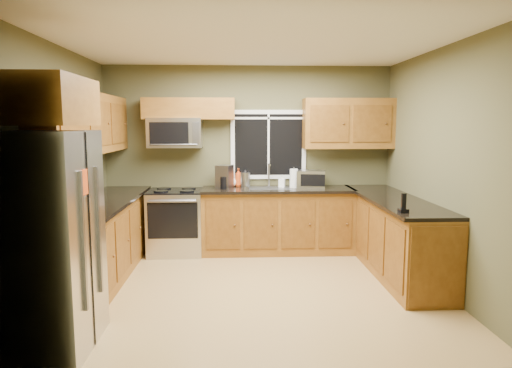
{
  "coord_description": "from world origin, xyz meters",
  "views": [
    {
      "loc": [
        -0.19,
        -4.98,
        1.85
      ],
      "look_at": [
        0.05,
        0.35,
        1.15
      ],
      "focal_mm": 32.0,
      "sensor_mm": 36.0,
      "label": 1
    }
  ],
  "objects": [
    {
      "name": "range",
      "position": [
        -1.05,
        1.47,
        0.47
      ],
      "size": [
        0.76,
        0.69,
        0.94
      ],
      "color": "#B7B7BC",
      "rests_on": "ground"
    },
    {
      "name": "soap_bottle_c",
      "position": [
        -0.25,
        1.7,
        1.03
      ],
      "size": [
        0.18,
        0.18,
        0.19
      ],
      "primitive_type": "imported",
      "rotation": [
        0.0,
        0.0,
        0.25
      ],
      "color": "white",
      "rests_on": "countertop_back"
    },
    {
      "name": "upper_cabinets_back_left",
      "position": [
        -0.85,
        1.64,
        2.07
      ],
      "size": [
        1.3,
        0.33,
        0.3
      ],
      "primitive_type": "cube",
      "color": "brown",
      "rests_on": "back_wall"
    },
    {
      "name": "toaster_oven",
      "position": [
        0.9,
        1.51,
        1.07
      ],
      "size": [
        0.45,
        0.38,
        0.25
      ],
      "color": "#B7B7BC",
      "rests_on": "countertop_back"
    },
    {
      "name": "countertop_peninsula",
      "position": [
        1.78,
        0.55,
        0.92
      ],
      "size": [
        0.65,
        2.5,
        0.04
      ],
      "primitive_type": "cube",
      "color": "black",
      "rests_on": "base_cabinets_peninsula"
    },
    {
      "name": "front_wall",
      "position": [
        0.0,
        -1.8,
        1.35
      ],
      "size": [
        4.2,
        0.0,
        4.2
      ],
      "primitive_type": "plane",
      "rotation": [
        -1.57,
        0.0,
        0.0
      ],
      "color": "#4E4C2E",
      "rests_on": "ground"
    },
    {
      "name": "paper_towel_roll",
      "position": [
        0.65,
        1.53,
        1.08
      ],
      "size": [
        0.15,
        0.15,
        0.3
      ],
      "color": "white",
      "rests_on": "countertop_back"
    },
    {
      "name": "cordless_phone",
      "position": [
        1.55,
        -0.4,
        1.0
      ],
      "size": [
        0.09,
        0.09,
        0.2
      ],
      "color": "black",
      "rests_on": "countertop_peninsula"
    },
    {
      "name": "right_wall",
      "position": [
        2.1,
        0.0,
        1.35
      ],
      "size": [
        0.0,
        3.6,
        3.6
      ],
      "primitive_type": "plane",
      "rotation": [
        1.57,
        0.0,
        -1.57
      ],
      "color": "#4E4C2E",
      "rests_on": "ground"
    },
    {
      "name": "countertop_left",
      "position": [
        -1.78,
        0.48,
        0.92
      ],
      "size": [
        0.65,
        2.65,
        0.04
      ],
      "primitive_type": "cube",
      "color": "black",
      "rests_on": "base_cabinets_left"
    },
    {
      "name": "sink",
      "position": [
        0.3,
        1.49,
        0.95
      ],
      "size": [
        0.6,
        0.42,
        0.36
      ],
      "color": "slate",
      "rests_on": "countertop_back"
    },
    {
      "name": "kettle",
      "position": [
        -0.05,
        1.65,
        1.06
      ],
      "size": [
        0.17,
        0.17,
        0.26
      ],
      "color": "#B7B7BC",
      "rests_on": "countertop_back"
    },
    {
      "name": "coffee_maker",
      "position": [
        -0.35,
        1.51,
        1.09
      ],
      "size": [
        0.27,
        0.31,
        0.33
      ],
      "color": "slate",
      "rests_on": "countertop_back"
    },
    {
      "name": "back_wall",
      "position": [
        0.0,
        1.8,
        1.35
      ],
      "size": [
        4.2,
        0.0,
        4.2
      ],
      "primitive_type": "plane",
      "rotation": [
        1.57,
        0.0,
        0.0
      ],
      "color": "#4E4C2E",
      "rests_on": "ground"
    },
    {
      "name": "window",
      "position": [
        0.3,
        1.78,
        1.55
      ],
      "size": [
        1.12,
        0.03,
        1.02
      ],
      "color": "white",
      "rests_on": "back_wall"
    },
    {
      "name": "refrigerator",
      "position": [
        -1.74,
        -1.3,
        0.9
      ],
      "size": [
        0.74,
        0.9,
        1.8
      ],
      "color": "#B7B7BC",
      "rests_on": "ground"
    },
    {
      "name": "countertop_back",
      "position": [
        0.42,
        1.48,
        0.92
      ],
      "size": [
        2.17,
        0.65,
        0.04
      ],
      "primitive_type": "cube",
      "color": "black",
      "rests_on": "base_cabinets_back"
    },
    {
      "name": "upper_cabinets_left",
      "position": [
        -1.94,
        0.48,
        1.86
      ],
      "size": [
        0.33,
        2.65,
        0.72
      ],
      "primitive_type": "cube",
      "color": "brown",
      "rests_on": "left_wall"
    },
    {
      "name": "base_cabinets_peninsula",
      "position": [
        1.8,
        0.54,
        0.45
      ],
      "size": [
        0.6,
        2.52,
        0.9
      ],
      "color": "brown",
      "rests_on": "ground"
    },
    {
      "name": "microwave",
      "position": [
        -1.05,
        1.61,
        1.73
      ],
      "size": [
        0.76,
        0.41,
        0.42
      ],
      "color": "#B7B7BC",
      "rests_on": "back_wall"
    },
    {
      "name": "upper_cabinet_over_fridge",
      "position": [
        -1.74,
        -1.3,
        2.03
      ],
      "size": [
        0.72,
        0.9,
        0.38
      ],
      "primitive_type": "cube",
      "color": "brown",
      "rests_on": "left_wall"
    },
    {
      "name": "base_cabinets_left",
      "position": [
        -1.8,
        0.48,
        0.45
      ],
      "size": [
        0.6,
        2.65,
        0.9
      ],
      "primitive_type": "cube",
      "color": "brown",
      "rests_on": "ground"
    },
    {
      "name": "ceiling",
      "position": [
        0.0,
        0.0,
        2.7
      ],
      "size": [
        4.2,
        4.2,
        0.0
      ],
      "primitive_type": "plane",
      "rotation": [
        3.14,
        0.0,
        0.0
      ],
      "color": "white",
      "rests_on": "back_wall"
    },
    {
      "name": "floor",
      "position": [
        0.0,
        0.0,
        0.0
      ],
      "size": [
        4.2,
        4.2,
        0.0
      ],
      "primitive_type": "plane",
      "color": "#AB854B",
      "rests_on": "ground"
    },
    {
      "name": "upper_cabinets_back_right",
      "position": [
        1.45,
        1.64,
        1.86
      ],
      "size": [
        1.3,
        0.33,
        0.72
      ],
      "primitive_type": "cube",
      "color": "brown",
      "rests_on": "back_wall"
    },
    {
      "name": "soap_bottle_a",
      "position": [
        -0.15,
        1.7,
        1.07
      ],
      "size": [
        0.13,
        0.13,
        0.27
      ],
      "primitive_type": "imported",
      "rotation": [
        0.0,
        0.0,
        0.33
      ],
      "color": "#DC4814",
      "rests_on": "countertop_back"
    },
    {
      "name": "left_wall",
      "position": [
        -2.1,
        0.0,
        1.35
      ],
      "size": [
        0.0,
        3.6,
        3.6
      ],
      "primitive_type": "plane",
      "rotation": [
        1.57,
        0.0,
        1.57
      ],
      "color": "#4E4C2E",
      "rests_on": "ground"
    },
    {
      "name": "base_cabinets_back",
      "position": [
        0.42,
        1.5,
        0.45
      ],
      "size": [
        2.17,
        0.6,
        0.9
      ],
      "primitive_type": "cube",
      "color": "brown",
      "rests_on": "ground"
    },
    {
      "name": "soap_bottle_b",
      "position": [
        0.48,
        1.55,
        1.03
      ],
      "size": [
        0.11,
        0.11,
        0.18
      ],
      "primitive_type": "imported",
      "rotation": [
        0.0,
        0.0,
        -0.33
      ],
      "color": "white",
      "rests_on": "countertop_back"
    }
  ]
}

